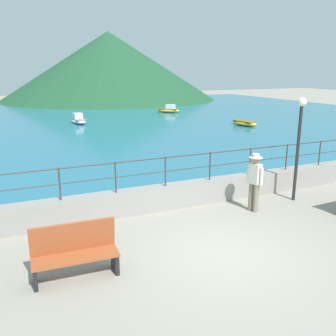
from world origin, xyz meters
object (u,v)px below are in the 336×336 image
Objects in this scene: person_walking at (255,180)px; boat_0 at (244,123)px; boat_2 at (78,120)px; boat_1 at (169,110)px; lamp_post at (299,133)px; bench_main at (75,251)px.

boat_0 is at bearing 55.33° from person_walking.
boat_2 reaches higher than boat_0.
boat_2 is at bearing 150.21° from boat_0.
boat_1 is at bearing 23.13° from boat_2.
boat_1 is 0.96× the size of boat_2.
person_walking is 17.41m from boat_0.
person_walking is at bearing -171.62° from lamp_post.
bench_main is at bearing -117.99° from boat_1.
boat_1 is (13.88, 26.12, -0.23)m from bench_main.
boat_1 is at bearing 98.30° from boat_0.
lamp_post is at bearing 8.38° from person_walking.
bench_main is 0.53× the size of lamp_post.
person_walking is 20.64m from boat_2.
boat_2 is (-10.99, 6.29, 0.07)m from boat_0.
boat_2 is (-1.09, 20.60, -0.65)m from person_walking.
lamp_post is 1.39× the size of boat_2.
person_walking is at bearing -86.96° from boat_2.
lamp_post is at bearing -81.90° from boat_2.
boat_0 is at bearing 45.71° from bench_main.
person_walking reaches higher than bench_main.
bench_main is 0.71× the size of boat_0.
person_walking is 26.05m from boat_1.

